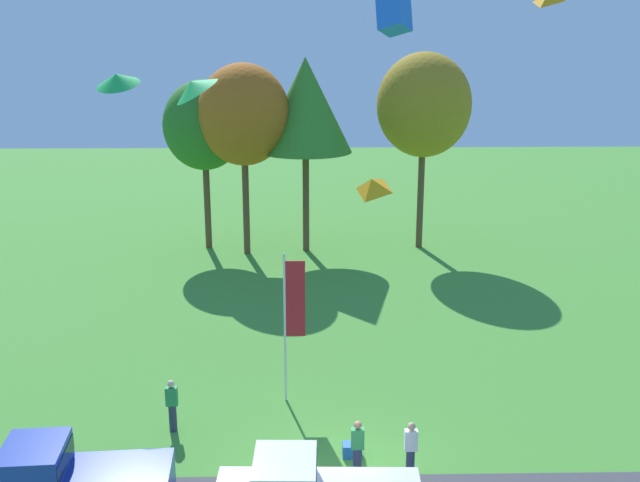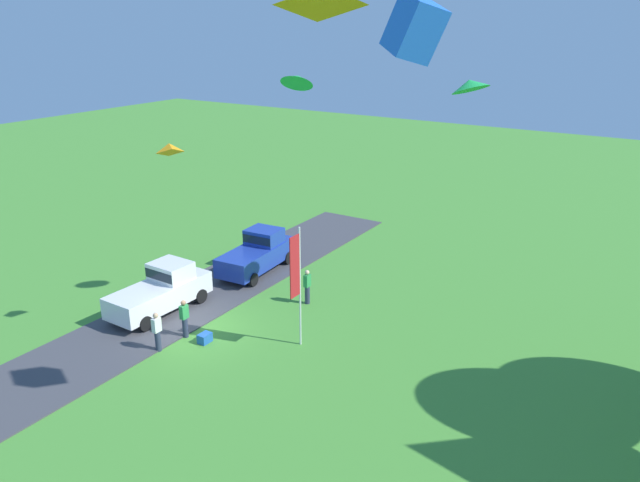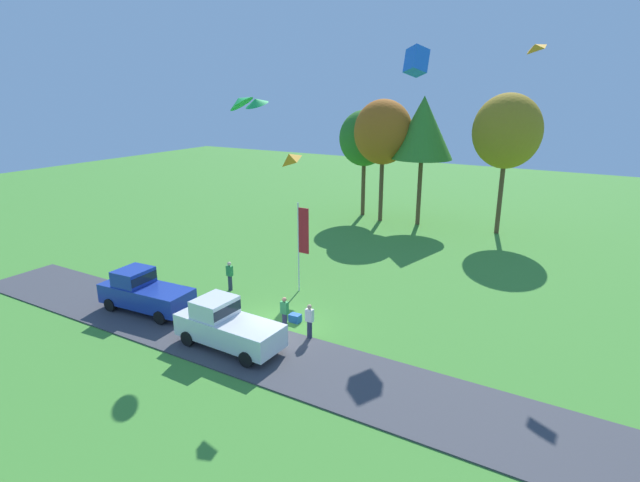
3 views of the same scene
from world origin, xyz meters
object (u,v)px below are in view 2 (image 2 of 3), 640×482
person_beside_suv (157,332)px  kite_delta_high_left (470,85)px  flag_banner (296,274)px  cooler_box (205,338)px  person_on_lawn (307,286)px  kite_diamond_near_flag (169,148)px  kite_box_topmost (415,29)px  car_pickup_by_flagpole (258,252)px  car_pickup_far_end (162,289)px  kite_delta_high_right (297,80)px  person_watching_sky (184,318)px

person_beside_suv → kite_delta_high_left: size_ratio=1.10×
person_beside_suv → kite_delta_high_left: (-9.51, 8.97, 9.44)m
flag_banner → cooler_box: flag_banner is taller
person_beside_suv → kite_delta_high_left: kite_delta_high_left is taller
person_on_lawn → person_beside_suv: size_ratio=1.00×
kite_diamond_near_flag → kite_box_topmost: kite_box_topmost is taller
kite_delta_high_left → car_pickup_by_flagpole: bearing=-87.2°
car_pickup_by_flagpole → person_beside_suv: bearing=11.0°
car_pickup_far_end → kite_delta_high_right: (-3.15, 5.52, 9.40)m
car_pickup_far_end → person_watching_sky: car_pickup_far_end is taller
kite_delta_high_left → kite_box_topmost: bearing=10.9°
person_on_lawn → kite_box_topmost: 16.17m
kite_diamond_near_flag → kite_box_topmost: bearing=81.0°
cooler_box → kite_box_topmost: 15.93m
person_beside_suv → kite_delta_high_right: kite_delta_high_right is taller
flag_banner → cooler_box: size_ratio=9.22×
person_on_lawn → kite_delta_high_left: 11.62m
person_watching_sky → cooler_box: size_ratio=3.05×
flag_banner → kite_box_topmost: size_ratio=3.74×
person_beside_suv → kite_delta_high_right: size_ratio=1.27×
kite_box_topmost → person_on_lawn: bearing=-132.3°
car_pickup_far_end → kite_delta_high_left: 16.20m
car_pickup_by_flagpole → kite_box_topmost: (9.47, 12.65, 11.51)m
car_pickup_far_end → kite_diamond_near_flag: kite_diamond_near_flag is taller
car_pickup_far_end → kite_delta_high_left: kite_delta_high_left is taller
person_watching_sky → kite_delta_high_right: bearing=147.3°
person_on_lawn → kite_diamond_near_flag: (5.81, -2.37, 7.35)m
person_on_lawn → cooler_box: 5.73m
person_on_lawn → kite_delta_high_right: (1.07, 0.30, 9.63)m
person_on_lawn → kite_delta_high_left: size_ratio=1.10×
kite_delta_high_right → kite_box_topmost: bearing=51.0°
car_pickup_by_flagpole → person_watching_sky: size_ratio=2.99×
person_watching_sky → kite_diamond_near_flag: kite_diamond_near_flag is taller
person_on_lawn → person_watching_sky: size_ratio=1.00×
flag_banner → person_watching_sky: bearing=-67.6°
person_watching_sky → kite_delta_high_right: 11.00m
flag_banner → kite_diamond_near_flag: kite_diamond_near_flag is taller
car_pickup_far_end → flag_banner: flag_banner is taller
flag_banner → kite_delta_high_left: 10.34m
cooler_box → kite_delta_high_right: (-4.40, 1.86, 10.30)m
kite_delta_high_left → kite_delta_high_right: bearing=-59.2°
cooler_box → kite_delta_high_right: 11.35m
person_watching_sky → kite_box_topmost: (1.95, 10.79, 11.74)m
kite_box_topmost → kite_delta_high_right: 10.41m
car_pickup_far_end → kite_delta_high_left: size_ratio=3.25×
car_pickup_by_flagpole → kite_delta_high_left: kite_delta_high_left is taller
kite_diamond_near_flag → car_pickup_far_end: bearing=-119.1°
cooler_box → kite_box_topmost: (2.02, 9.77, 12.42)m
cooler_box → car_pickup_by_flagpole: bearing=-158.9°
person_on_lawn → person_beside_suv: (7.01, -2.68, 0.00)m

